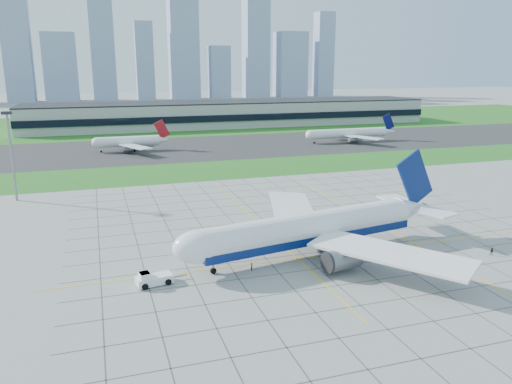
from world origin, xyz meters
TOP-DOWN VIEW (x-y plane):
  - ground at (0.00, 0.00)m, footprint 1400.00×1400.00m
  - grass_median at (0.00, 90.00)m, footprint 700.00×35.00m
  - asphalt_taxiway at (0.00, 145.00)m, footprint 700.00×75.00m
  - grass_far at (0.00, 255.00)m, footprint 700.00×145.00m
  - apron_markings at (0.43, 11.09)m, footprint 120.00×130.00m
  - terminal at (40.00, 229.87)m, footprint 260.00×43.00m
  - light_mast at (-70.00, 65.00)m, footprint 2.50×2.50m
  - city_skyline at (-8.71, 520.00)m, footprint 523.00×32.40m
  - airliner at (-6.30, -0.38)m, footprint 62.67×62.98m
  - pushback_tug at (-39.23, -5.57)m, footprint 9.33×4.11m
  - crew_near at (-20.55, -4.93)m, footprint 0.45×0.63m
  - crew_far at (28.67, -12.67)m, footprint 1.01×1.05m
  - distant_jet_1 at (-32.17, 144.26)m, footprint 32.83×42.66m
  - distant_jet_2 at (77.19, 139.31)m, footprint 48.28×42.66m

SIDE VIEW (x-z plane):
  - ground at x=0.00m, z-range 0.00..0.00m
  - apron_markings at x=0.43m, z-range 0.00..0.03m
  - grass_median at x=0.00m, z-range 0.00..0.04m
  - grass_far at x=0.00m, z-range 0.00..0.04m
  - asphalt_taxiway at x=0.00m, z-range 0.01..0.05m
  - crew_near at x=-20.55m, z-range 0.00..1.60m
  - crew_far at x=28.67m, z-range 0.00..1.70m
  - pushback_tug at x=-39.23m, z-range -0.14..2.42m
  - distant_jet_1 at x=-32.17m, z-range -2.56..11.52m
  - distant_jet_2 at x=77.19m, z-range -2.55..11.53m
  - airliner at x=-6.30m, z-range -4.50..15.36m
  - terminal at x=40.00m, z-range -0.01..15.79m
  - light_mast at x=-70.00m, z-range 3.38..28.98m
  - city_skyline at x=-8.71m, z-range -20.91..139.09m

